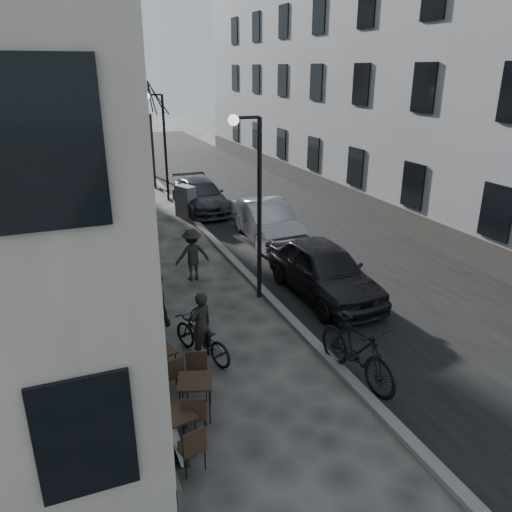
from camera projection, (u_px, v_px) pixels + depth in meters
ground at (382, 428)px, 9.11m from camera, size 120.00×120.00×0.00m
road at (255, 202)px, 24.34m from camera, size 7.30×60.00×0.00m
kerb at (182, 208)px, 23.06m from camera, size 0.25×60.00×0.12m
building_left at (5, 15)px, 18.54m from camera, size 4.00×35.00×16.00m
building_right at (361, 27)px, 23.90m from camera, size 4.00×35.00×16.00m
streetlamp_near at (253, 189)px, 13.14m from camera, size 0.90×0.28×5.09m
streetlamp_far at (161, 135)px, 23.57m from camera, size 0.90×0.28×5.09m
tree_near at (148, 99)px, 25.67m from camera, size 2.40×2.40×5.70m
tree_far at (131, 93)px, 30.88m from camera, size 2.40×2.40×5.70m
bistro_set_a at (176, 428)px, 8.46m from camera, size 0.72×1.51×0.86m
bistro_set_b at (196, 394)px, 9.29m from camera, size 0.86×1.60×0.91m
bistro_set_c at (160, 362)px, 10.37m from camera, size 0.74×1.48×0.85m
sign_board at (175, 436)px, 8.29m from camera, size 0.45×0.66×1.06m
utility_cabinet at (186, 201)px, 21.79m from camera, size 0.83×1.04×1.37m
bicycle at (201, 338)px, 11.17m from camera, size 1.34×1.97×0.98m
cyclist_rider at (201, 326)px, 11.06m from camera, size 0.69×0.58×1.60m
pedestrian_near at (151, 293)px, 12.35m from camera, size 1.02×0.85×1.86m
pedestrian_mid at (192, 254)px, 15.22m from camera, size 1.08×0.65×1.64m
pedestrian_far at (137, 248)px, 15.91m from camera, size 0.91×0.43×1.52m
car_near at (324, 270)px, 14.18m from camera, size 1.90×4.59×1.56m
car_mid at (267, 222)px, 18.72m from camera, size 1.91×4.64×1.50m
car_far at (201, 196)px, 22.79m from camera, size 1.91×4.69×1.36m
moped at (357, 350)px, 10.29m from camera, size 0.97×2.40×1.40m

